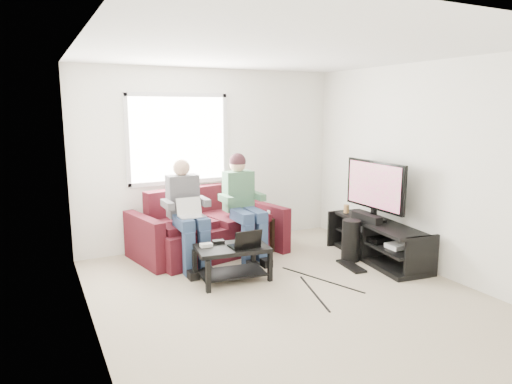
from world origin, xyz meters
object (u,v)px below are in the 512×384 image
tv_stand (377,243)px  subwoofer (351,240)px  coffee_table (232,255)px  end_table (273,230)px  sofa (207,231)px  tv (375,187)px

tv_stand → subwoofer: subwoofer is taller
coffee_table → subwoofer: (1.72, -0.05, -0.03)m
coffee_table → end_table: (1.05, 0.91, -0.04)m
sofa → coffee_table: (-0.09, -1.09, -0.03)m
tv_stand → subwoofer: 0.37m
coffee_table → tv: (2.05, -0.10, 0.68)m
tv → coffee_table: bearing=177.3°
subwoofer → end_table: size_ratio=0.95×
coffee_table → subwoofer: bearing=-1.7°
tv_stand → tv: (-0.00, 0.10, 0.75)m
sofa → subwoofer: 1.99m
coffee_table → tv_stand: bearing=-5.5°
coffee_table → subwoofer: size_ratio=1.61×
tv_stand → coffee_table: bearing=174.5°
tv_stand → tv: 0.76m
subwoofer → end_table: bearing=124.7°
subwoofer → end_table: (-0.67, 0.97, -0.01)m
sofa → tv_stand: sofa is taller
subwoofer → tv: bearing=-7.7°
tv → subwoofer: bearing=172.3°
tv_stand → end_table: bearing=132.1°
tv → end_table: tv is taller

